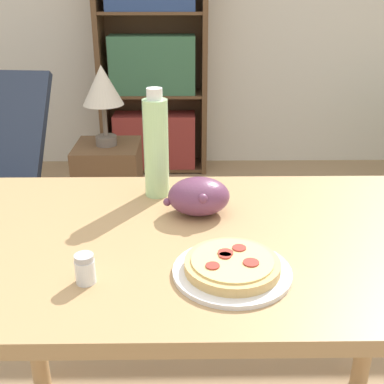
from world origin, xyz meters
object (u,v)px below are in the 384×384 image
at_px(grape_bunch, 199,196).
at_px(bookshelf, 153,61).
at_px(side_table, 110,190).
at_px(table_lamp, 102,89).
at_px(salt_shaker, 85,269).
at_px(drink_bottle, 156,147).
at_px(pizza_on_plate, 232,267).

bearing_deg(grape_bunch, bookshelf, 96.30).
relative_size(side_table, table_lamp, 1.26).
distance_m(grape_bunch, salt_shaker, 0.38).
height_order(grape_bunch, side_table, grape_bunch).
bearing_deg(table_lamp, side_table, 0.00).
height_order(side_table, table_lamp, table_lamp).
distance_m(grape_bunch, bookshelf, 2.40).
distance_m(drink_bottle, table_lamp, 1.28).
bearing_deg(drink_bottle, bookshelf, 93.84).
relative_size(bookshelf, side_table, 3.25).
height_order(pizza_on_plate, grape_bunch, grape_bunch).
distance_m(drink_bottle, salt_shaker, 0.45).
xyz_separation_m(drink_bottle, salt_shaker, (-0.12, -0.42, -0.11)).
xyz_separation_m(pizza_on_plate, bookshelf, (-0.32, 2.66, 0.01)).
distance_m(pizza_on_plate, bookshelf, 2.68).
xyz_separation_m(side_table, table_lamp, (-0.00, 0.00, 0.56)).
height_order(drink_bottle, salt_shaker, drink_bottle).
relative_size(salt_shaker, bookshelf, 0.04).
relative_size(grape_bunch, bookshelf, 0.10).
bearing_deg(grape_bunch, table_lamp, 108.57).
distance_m(grape_bunch, side_table, 1.53).
xyz_separation_m(bookshelf, side_table, (-0.19, -1.04, -0.54)).
bearing_deg(pizza_on_plate, salt_shaker, -175.04).
height_order(pizza_on_plate, table_lamp, table_lamp).
bearing_deg(side_table, drink_bottle, -74.43).
height_order(salt_shaker, table_lamp, table_lamp).
height_order(pizza_on_plate, side_table, pizza_on_plate).
bearing_deg(side_table, bookshelf, 79.63).
height_order(grape_bunch, salt_shaker, grape_bunch).
distance_m(salt_shaker, bookshelf, 2.69).
bearing_deg(side_table, table_lamp, 180.00).
xyz_separation_m(drink_bottle, bookshelf, (-0.15, 2.26, -0.11)).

